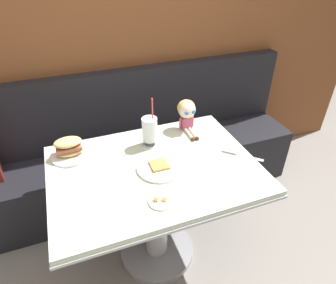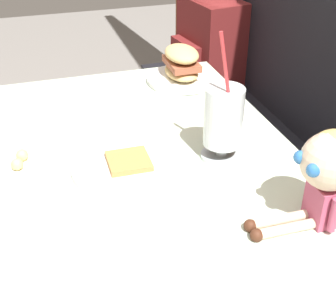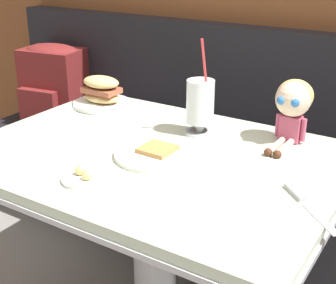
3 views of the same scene
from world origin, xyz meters
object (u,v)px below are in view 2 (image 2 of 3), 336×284
toast_plate (127,166)px  milkshake_glass (223,120)px  backpack (210,37)px  butter_saucer (21,165)px  seated_doll (329,166)px  sandwich_plate (181,68)px

toast_plate → milkshake_glass: (0.02, 0.23, 0.09)m
toast_plate → backpack: backpack is taller
toast_plate → butter_saucer: (-0.08, -0.23, 0.00)m
toast_plate → seated_doll: bearing=47.8°
seated_doll → butter_saucer: bearing=-123.6°
milkshake_glass → toast_plate: bearing=-94.4°
butter_saucer → seated_doll: bearing=56.4°
sandwich_plate → seated_doll: bearing=3.0°
butter_saucer → seated_doll: 0.67m
seated_doll → backpack: bearing=167.1°
milkshake_glass → backpack: size_ratio=0.78×
seated_doll → sandwich_plate: bearing=-177.0°
toast_plate → sandwich_plate: size_ratio=1.14×
sandwich_plate → seated_doll: (0.73, 0.04, 0.08)m
backpack → toast_plate: bearing=-30.8°
seated_doll → backpack: size_ratio=0.54×
backpack → milkshake_glass: bearing=-20.5°
milkshake_glass → sandwich_plate: bearing=173.2°
sandwich_plate → butter_saucer: 0.63m
seated_doll → backpack: (-1.33, 0.31, -0.21)m
toast_plate → backpack: size_ratio=0.62×
toast_plate → sandwich_plate: 0.52m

